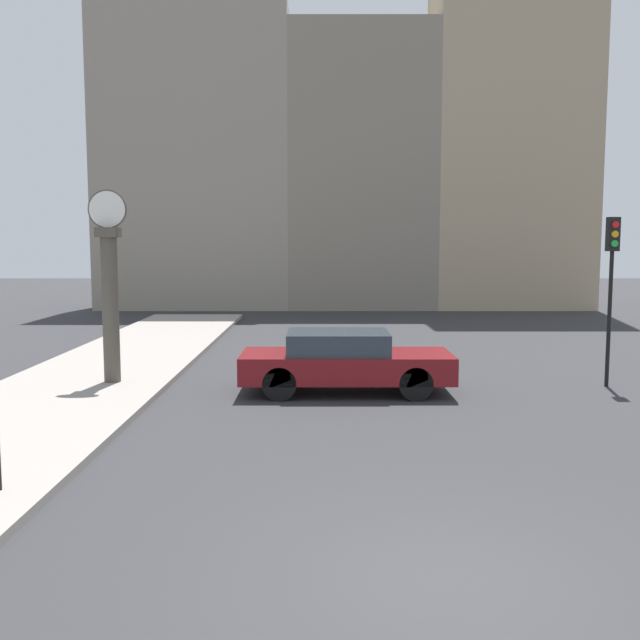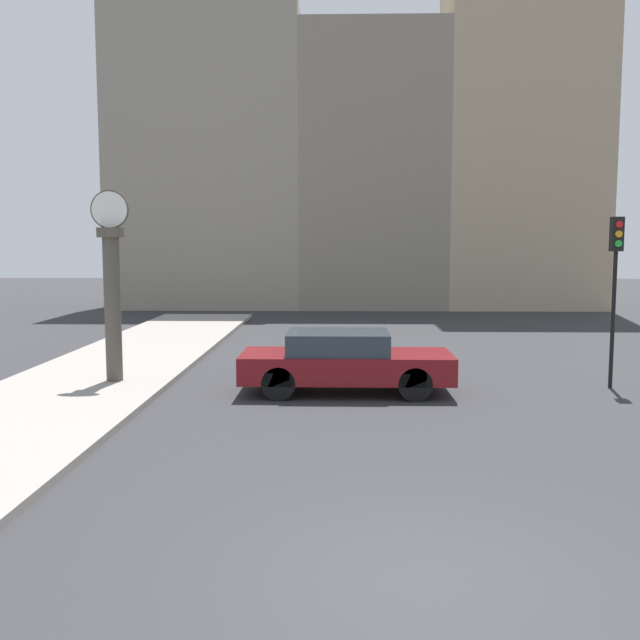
% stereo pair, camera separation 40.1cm
% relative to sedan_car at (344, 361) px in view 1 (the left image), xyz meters
% --- Properties ---
extents(ground_plane, '(120.00, 120.00, 0.00)m').
position_rel_sedan_car_xyz_m(ground_plane, '(0.69, -8.76, -0.70)').
color(ground_plane, '#2D2D30').
extents(sidewalk_corner, '(3.88, 26.67, 0.14)m').
position_rel_sedan_car_xyz_m(sidewalk_corner, '(-5.89, 2.57, -0.63)').
color(sidewalk_corner, gray).
rests_on(sidewalk_corner, ground_plane).
extents(building_row, '(24.45, 5.00, 19.98)m').
position_rel_sedan_car_xyz_m(building_row, '(1.54, 21.34, 7.57)').
color(building_row, gray).
rests_on(building_row, ground_plane).
extents(sedan_car, '(4.57, 1.84, 1.35)m').
position_rel_sedan_car_xyz_m(sedan_car, '(0.00, 0.00, 0.00)').
color(sedan_car, maroon).
rests_on(sedan_car, ground_plane).
extents(traffic_light_far, '(0.26, 0.24, 3.84)m').
position_rel_sedan_car_xyz_m(traffic_light_far, '(6.03, 0.68, 2.04)').
color(traffic_light_far, black).
rests_on(traffic_light_far, ground_plane).
extents(street_clock, '(0.86, 0.48, 4.30)m').
position_rel_sedan_car_xyz_m(street_clock, '(-5.23, 0.53, 1.48)').
color(street_clock, '#4C473D').
rests_on(street_clock, sidewalk_corner).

